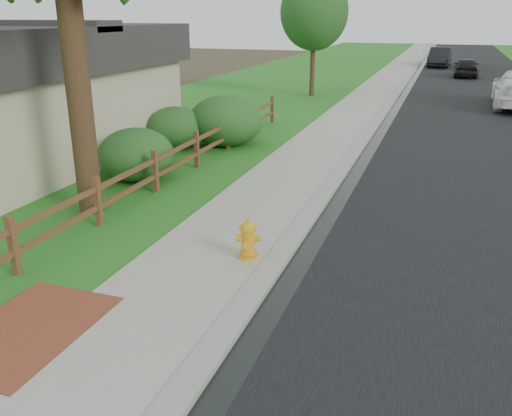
% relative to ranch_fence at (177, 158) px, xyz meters
% --- Properties ---
extents(ground, '(120.00, 120.00, 0.00)m').
position_rel_ranch_fence_xyz_m(ground, '(3.60, -6.40, -0.62)').
color(ground, '#3D3321').
extents(road, '(8.00, 90.00, 0.02)m').
position_rel_ranch_fence_xyz_m(road, '(8.20, 28.60, -0.61)').
color(road, black).
rests_on(road, ground).
extents(curb, '(0.40, 90.00, 0.12)m').
position_rel_ranch_fence_xyz_m(curb, '(4.00, 28.60, -0.56)').
color(curb, gray).
rests_on(curb, ground).
extents(wet_gutter, '(0.50, 90.00, 0.00)m').
position_rel_ranch_fence_xyz_m(wet_gutter, '(4.35, 28.60, -0.60)').
color(wet_gutter, black).
rests_on(wet_gutter, road).
extents(sidewalk, '(2.20, 90.00, 0.10)m').
position_rel_ranch_fence_xyz_m(sidewalk, '(2.70, 28.60, -0.57)').
color(sidewalk, gray).
rests_on(sidewalk, ground).
extents(grass_strip, '(1.60, 90.00, 0.06)m').
position_rel_ranch_fence_xyz_m(grass_strip, '(0.80, 28.60, -0.59)').
color(grass_strip, '#1F601B').
rests_on(grass_strip, ground).
extents(lawn_near, '(9.00, 90.00, 0.04)m').
position_rel_ranch_fence_xyz_m(lawn_near, '(-4.40, 28.60, -0.60)').
color(lawn_near, '#1F601B').
rests_on(lawn_near, ground).
extents(brick_patch, '(1.60, 2.40, 0.11)m').
position_rel_ranch_fence_xyz_m(brick_patch, '(1.40, -7.40, -0.56)').
color(brick_patch, brown).
rests_on(brick_patch, ground).
extents(ranch_fence, '(0.12, 16.92, 1.10)m').
position_rel_ranch_fence_xyz_m(ranch_fence, '(0.00, 0.00, 0.00)').
color(ranch_fence, '#54331C').
rests_on(ranch_fence, ground).
extents(fire_hydrant, '(0.49, 0.40, 0.74)m').
position_rel_ranch_fence_xyz_m(fire_hydrant, '(3.50, -4.19, -0.18)').
color(fire_hydrant, orange).
rests_on(fire_hydrant, sidewalk).
extents(dark_car_mid, '(1.60, 3.91, 1.33)m').
position_rel_ranch_fence_xyz_m(dark_car_mid, '(7.74, 29.10, 0.07)').
color(dark_car_mid, black).
rests_on(dark_car_mid, road).
extents(dark_car_far, '(1.87, 4.77, 1.55)m').
position_rel_ranch_fence_xyz_m(dark_car_far, '(5.78, 36.66, 0.18)').
color(dark_car_far, black).
rests_on(dark_car_far, road).
extents(boulder, '(1.10, 0.95, 0.62)m').
position_rel_ranch_fence_xyz_m(boulder, '(-2.40, 2.57, -0.31)').
color(boulder, brown).
rests_on(boulder, ground).
extents(shrub_b, '(2.14, 2.14, 1.40)m').
position_rel_ranch_fence_xyz_m(shrub_b, '(-1.04, -0.33, 0.08)').
color(shrub_b, '#1B4C1D').
rests_on(shrub_b, ground).
extents(shrub_c, '(2.52, 2.52, 1.38)m').
position_rel_ranch_fence_xyz_m(shrub_c, '(-1.71, 3.25, 0.07)').
color(shrub_c, '#1B4C1D').
rests_on(shrub_c, ground).
extents(shrub_d, '(3.24, 3.24, 1.69)m').
position_rel_ranch_fence_xyz_m(shrub_d, '(-0.30, 4.17, 0.23)').
color(shrub_d, '#1B4C1D').
rests_on(shrub_d, ground).
extents(tree_near_left, '(3.51, 3.51, 6.22)m').
position_rel_ranch_fence_xyz_m(tree_near_left, '(-0.30, 16.45, 3.66)').
color(tree_near_left, '#311F14').
rests_on(tree_near_left, ground).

